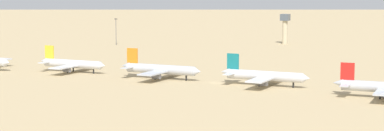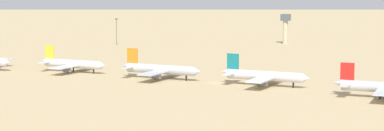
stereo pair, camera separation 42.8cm
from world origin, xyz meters
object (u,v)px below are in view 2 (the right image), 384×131
(parked_jet_orange_3, at_px, (160,69))
(parked_jet_red_5, at_px, (384,87))
(light_pole_mid, at_px, (116,30))
(parked_jet_yellow_2, at_px, (72,64))
(parked_jet_teal_4, at_px, (264,76))
(control_tower, at_px, (286,26))

(parked_jet_orange_3, distance_m, parked_jet_red_5, 87.38)
(parked_jet_orange_3, distance_m, light_pole_mid, 152.97)
(parked_jet_orange_3, bearing_deg, parked_jet_yellow_2, 177.94)
(parked_jet_teal_4, relative_size, parked_jet_red_5, 1.01)
(parked_jet_red_5, distance_m, light_pole_mid, 222.72)
(parked_jet_yellow_2, height_order, parked_jet_red_5, parked_jet_red_5)
(control_tower, relative_size, light_pole_mid, 1.15)
(control_tower, bearing_deg, parked_jet_teal_4, -74.39)
(parked_jet_yellow_2, height_order, parked_jet_teal_4, parked_jet_teal_4)
(parked_jet_orange_3, bearing_deg, parked_jet_teal_4, 0.62)
(parked_jet_red_5, bearing_deg, light_pole_mid, 142.28)
(parked_jet_orange_3, xyz_separation_m, parked_jet_red_5, (87.01, -8.06, -0.15))
(parked_jet_yellow_2, relative_size, parked_jet_red_5, 0.98)
(control_tower, xyz_separation_m, light_pole_mid, (-90.62, -52.05, -1.96))
(light_pole_mid, bearing_deg, control_tower, 29.87)
(parked_jet_orange_3, relative_size, parked_jet_red_5, 1.04)
(control_tower, bearing_deg, parked_jet_yellow_2, -102.55)
(parked_jet_red_5, bearing_deg, parked_jet_yellow_2, 172.97)
(parked_jet_red_5, distance_m, control_tower, 201.73)
(parked_jet_red_5, bearing_deg, control_tower, 114.32)
(parked_jet_red_5, relative_size, control_tower, 1.80)
(parked_jet_teal_4, height_order, parked_jet_red_5, parked_jet_teal_4)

